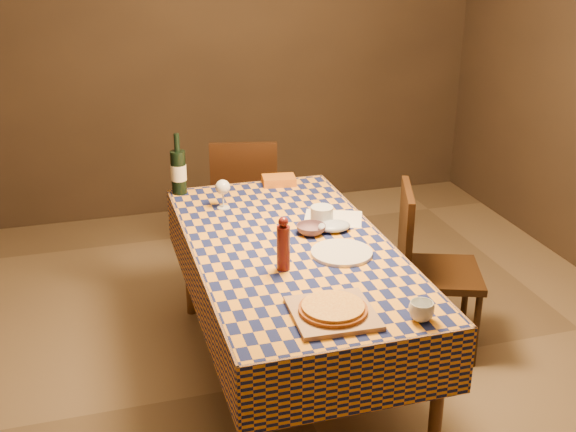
{
  "coord_description": "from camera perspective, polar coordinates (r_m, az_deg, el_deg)",
  "views": [
    {
      "loc": [
        -0.89,
        -3.0,
        2.22
      ],
      "look_at": [
        0.0,
        0.05,
        0.9
      ],
      "focal_mm": 45.0,
      "sensor_mm": 36.0,
      "label": 1
    }
  ],
  "objects": [
    {
      "name": "dining_table",
      "position": [
        3.48,
        0.23,
        -3.44
      ],
      "size": [
        0.94,
        1.84,
        0.77
      ],
      "color": "brown",
      "rests_on": "ground"
    },
    {
      "name": "flour_patch",
      "position": [
        3.75,
        3.58,
        -0.19
      ],
      "size": [
        0.36,
        0.32,
        0.0
      ],
      "primitive_type": "cube",
      "rotation": [
        0.0,
        0.0,
        -0.4
      ],
      "color": "white",
      "rests_on": "dining_table"
    },
    {
      "name": "deli_tub",
      "position": [
        3.66,
        2.69,
        0.02
      ],
      "size": [
        0.15,
        0.15,
        0.1
      ],
      "primitive_type": "cylinder",
      "rotation": [
        0.0,
        0.0,
        -0.38
      ],
      "color": "silver",
      "rests_on": "dining_table"
    },
    {
      "name": "flour_bag",
      "position": [
        3.6,
        3.68,
        -0.8
      ],
      "size": [
        0.17,
        0.13,
        0.05
      ],
      "primitive_type": "ellipsoid",
      "rotation": [
        0.0,
        0.0,
        -0.02
      ],
      "color": "#9DAECA",
      "rests_on": "dining_table"
    },
    {
      "name": "white_plate",
      "position": [
        3.36,
        4.26,
        -2.91
      ],
      "size": [
        0.34,
        0.34,
        0.02
      ],
      "primitive_type": "cylinder",
      "rotation": [
        0.0,
        0.0,
        -0.23
      ],
      "color": "silver",
      "rests_on": "dining_table"
    },
    {
      "name": "chair_far",
      "position": [
        4.72,
        -3.48,
        1.45
      ],
      "size": [
        0.5,
        0.51,
        0.93
      ],
      "color": "black",
      "rests_on": "ground"
    },
    {
      "name": "takeout_container",
      "position": [
        4.22,
        -0.73,
        2.84
      ],
      "size": [
        0.21,
        0.16,
        0.05
      ],
      "primitive_type": "cube",
      "rotation": [
        0.0,
        0.0,
        -0.13
      ],
      "color": "#B15E17",
      "rests_on": "dining_table"
    },
    {
      "name": "wine_glass",
      "position": [
        3.85,
        -5.18,
        2.2
      ],
      "size": [
        0.08,
        0.08,
        0.16
      ],
      "color": "white",
      "rests_on": "dining_table"
    },
    {
      "name": "tumbler",
      "position": [
        2.86,
        10.5,
        -7.4
      ],
      "size": [
        0.13,
        0.13,
        0.08
      ],
      "primitive_type": "imported",
      "rotation": [
        0.0,
        0.0,
        0.36
      ],
      "color": "white",
      "rests_on": "dining_table"
    },
    {
      "name": "pizza",
      "position": [
        2.85,
        3.58,
        -7.27
      ],
      "size": [
        0.36,
        0.36,
        0.03
      ],
      "color": "brown",
      "rests_on": "cutting_board"
    },
    {
      "name": "cutting_board",
      "position": [
        2.86,
        3.57,
        -7.67
      ],
      "size": [
        0.34,
        0.34,
        0.02
      ],
      "primitive_type": "cube",
      "rotation": [
        0.0,
        0.0,
        -0.04
      ],
      "color": "#9C6F49",
      "rests_on": "dining_table"
    },
    {
      "name": "pepper_mill",
      "position": [
        3.17,
        -0.37,
        -2.31
      ],
      "size": [
        0.07,
        0.07,
        0.25
      ],
      "color": "#531513",
      "rests_on": "dining_table"
    },
    {
      "name": "wine_bottle",
      "position": [
        4.1,
        -8.65,
        3.52
      ],
      "size": [
        0.11,
        0.11,
        0.35
      ],
      "color": "black",
      "rests_on": "dining_table"
    },
    {
      "name": "bowl",
      "position": [
        3.56,
        1.83,
        -1.06
      ],
      "size": [
        0.18,
        0.18,
        0.05
      ],
      "primitive_type": "imported",
      "rotation": [
        0.0,
        0.0,
        0.28
      ],
      "color": "#604450",
      "rests_on": "dining_table"
    },
    {
      "name": "room",
      "position": [
        3.25,
        0.25,
        7.03
      ],
      "size": [
        5.0,
        5.1,
        2.7
      ],
      "color": "brown",
      "rests_on": "ground"
    },
    {
      "name": "chair_right",
      "position": [
        3.92,
        10.81,
        -3.54
      ],
      "size": [
        0.55,
        0.54,
        0.93
      ],
      "color": "black",
      "rests_on": "ground"
    }
  ]
}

